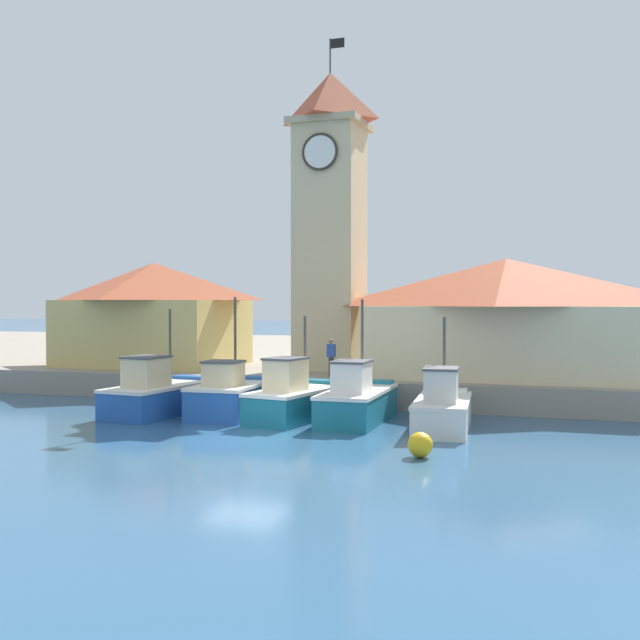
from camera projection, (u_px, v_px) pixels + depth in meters
ground_plane at (246, 437)px, 23.59m from camera, size 300.00×300.00×0.00m
quay_wharf at (414, 359)px, 49.30m from camera, size 120.00×40.00×1.08m
fishing_boat_far_left at (159, 394)px, 28.43m from camera, size 2.56×5.24×4.01m
fishing_boat_left_outer at (230, 396)px, 27.86m from camera, size 2.40×4.20×4.46m
fishing_boat_left_inner at (296, 399)px, 26.98m from camera, size 2.66×4.94×3.75m
fishing_boat_mid_left at (357, 401)px, 26.55m from camera, size 2.09×5.12×4.37m
fishing_boat_center at (443, 409)px, 24.92m from camera, size 2.18×4.84×3.75m
clock_tower at (330, 213)px, 35.46m from camera, size 3.40×3.40×15.65m
warehouse_left at (154, 313)px, 38.08m from camera, size 8.61×6.69×5.20m
warehouse_right at (506, 316)px, 32.16m from camera, size 11.50×7.38×5.07m
mooring_buoy at (420, 445)px, 20.42m from camera, size 0.70×0.70×0.70m
dock_worker_near_tower at (331, 357)px, 31.97m from camera, size 0.34×0.22×1.62m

